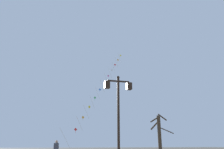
{
  "coord_description": "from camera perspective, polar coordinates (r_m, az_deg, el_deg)",
  "views": [
    {
      "loc": [
        -1.49,
        -2.84,
        1.4
      ],
      "look_at": [
        3.46,
        15.88,
        7.43
      ],
      "focal_mm": 35.9,
      "sensor_mm": 36.0,
      "label": 1
    }
  ],
  "objects": [
    {
      "name": "twin_lantern_lamp_post",
      "position": [
        12.32,
        1.63,
        -7.39
      ],
      "size": [
        1.56,
        0.28,
        5.09
      ],
      "color": "black",
      "rests_on": "ground_plane"
    },
    {
      "name": "bare_tree",
      "position": [
        20.9,
        12.0,
        -15.03
      ],
      "size": [
        1.94,
        1.52,
        4.04
      ],
      "color": "#423323",
      "rests_on": "ground_plane"
    },
    {
      "name": "kite_train",
      "position": [
        29.77,
        -2.82,
        -3.4
      ],
      "size": [
        10.3,
        14.25,
        16.52
      ],
      "color": "brown",
      "rests_on": "ground_plane"
    }
  ]
}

